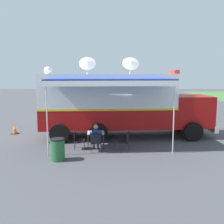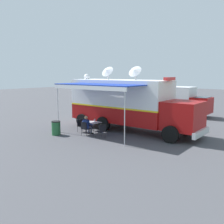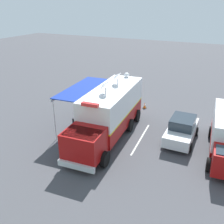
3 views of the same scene
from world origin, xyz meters
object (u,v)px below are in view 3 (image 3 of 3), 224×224
Objects in this scene: folding_chair_beside_table at (93,113)px; car_behind_truck at (182,129)px; water_bottle at (92,115)px; traffic_cone at (145,105)px; command_truck at (108,112)px; folding_chair_at_table at (83,116)px; seated_responder at (85,115)px; folding_table at (92,116)px; folding_chair_spare_by_truck at (76,123)px; trash_bin at (81,108)px.

folding_chair_beside_table is 7.59m from car_behind_truck.
car_behind_truck is at bearing -176.80° from water_bottle.
traffic_cone is at bearing -46.82° from car_behind_truck.
command_truck is 2.65m from water_bottle.
seated_responder is at bearing -176.01° from folding_chair_at_table.
seated_responder is (0.61, 0.04, -0.02)m from folding_table.
water_bottle is at bearing -119.14° from folding_chair_spare_by_truck.
water_bottle is 1.58m from folding_chair_spare_by_truck.
folding_chair_beside_table is 2.26m from folding_chair_spare_by_truck.
traffic_cone is 6.37m from car_behind_truck.
command_truck is 6.52m from traffic_cone.
folding_chair_beside_table is 0.21× the size of car_behind_truck.
water_bottle is (-0.09, 0.04, 0.16)m from folding_table.
water_bottle reaches higher than folding_chair_beside_table.
command_truck reaches higher than folding_chair_beside_table.
seated_responder reaches higher than folding_chair_at_table.
seated_responder reaches higher than folding_chair_spare_by_truck.
seated_responder reaches higher than water_bottle.
car_behind_truck is (-7.57, 0.49, 0.37)m from folding_chair_beside_table.
seated_responder is at bearing 73.26° from folding_chair_beside_table.
folding_table is (2.16, -1.28, -1.27)m from command_truck.
folding_chair_at_table is 8.05m from car_behind_truck.
traffic_cone is (-2.79, -5.03, -0.55)m from water_bottle.
water_bottle is at bearing -179.57° from seated_responder.
folding_chair_beside_table is 0.94m from seated_responder.
command_truck is at bearing 139.64° from folding_chair_beside_table.
seated_responder is at bearing 133.16° from trash_bin.
folding_chair_at_table is at bearing 1.18° from water_bottle.
folding_chair_at_table reaches higher than traffic_cone.
folding_chair_spare_by_truck is 1.35m from seated_responder.
water_bottle reaches higher than trash_bin.
folding_chair_spare_by_truck is at bearing 2.27° from command_truck.
folding_table is 0.94× the size of trash_bin.
command_truck reaches higher than trash_bin.
seated_responder reaches higher than trash_bin.
command_truck reaches higher than folding_chair_at_table.
folding_chair_spare_by_truck reaches higher than folding_table.
water_bottle is at bearing -30.93° from command_truck.
seated_responder is at bearing 55.19° from traffic_cone.
folding_chair_spare_by_truck is 1.50× the size of traffic_cone.
water_bottle is (2.07, -1.24, -1.11)m from command_truck.
water_bottle is 0.18× the size of seated_responder.
water_bottle is at bearing 60.92° from traffic_cone.
trash_bin is 1.57× the size of traffic_cone.
command_truck is at bearing 83.37° from traffic_cone.
command_truck is 43.02× the size of water_bottle.
command_truck is 7.71× the size of seated_responder.
folding_chair_spare_by_truck is 0.70× the size of seated_responder.
folding_table is at bearing 59.94° from traffic_cone.
folding_chair_beside_table is at bearing -63.91° from water_bottle.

